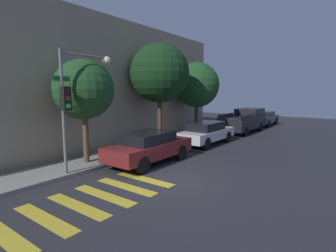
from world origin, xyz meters
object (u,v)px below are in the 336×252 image
sedan_far_end (264,118)px  tree_near_corner (84,90)px  sedan_middle (206,132)px  pickup_truck (244,120)px  tree_midblock (160,73)px  sedan_near_corner (149,147)px  traffic_light_pole (76,91)px  tree_far_end (197,85)px

sedan_far_end → tree_near_corner: bearing=173.7°
sedan_middle → tree_near_corner: tree_near_corner is taller
sedan_middle → tree_near_corner: bearing=164.0°
pickup_truck → tree_midblock: 9.44m
pickup_truck → sedan_far_end: bearing=-0.0°
sedan_near_corner → sedan_middle: (5.50, 0.00, -0.02)m
sedan_middle → pickup_truck: size_ratio=0.83×
traffic_light_pole → tree_midblock: 6.48m
pickup_truck → sedan_far_end: (5.43, -0.00, -0.21)m
sedan_near_corner → tree_near_corner: (-1.89, 2.12, 2.60)m
tree_midblock → sedan_far_end: bearing=-8.6°
sedan_middle → tree_far_end: bearing=42.1°
sedan_middle → sedan_far_end: bearing=0.0°
sedan_far_end → tree_midblock: 14.59m
sedan_middle → traffic_light_pole: bearing=171.4°
tree_midblock → traffic_light_pole: bearing=-172.3°
traffic_light_pole → pickup_truck: size_ratio=0.87×
sedan_near_corner → traffic_light_pole: bearing=156.0°
tree_midblock → tree_far_end: (4.37, 0.00, -0.60)m
sedan_middle → tree_midblock: (-2.02, 2.12, 3.63)m
sedan_near_corner → tree_far_end: 8.67m
sedan_middle → tree_midblock: tree_midblock is taller
traffic_light_pole → tree_near_corner: 1.29m
sedan_middle → tree_midblock: size_ratio=0.76×
traffic_light_pole → sedan_near_corner: (2.86, -1.27, -2.54)m
sedan_near_corner → pickup_truck: 12.02m
pickup_truck → tree_near_corner: bearing=171.3°
pickup_truck → sedan_far_end: size_ratio=1.26×
tree_far_end → sedan_far_end: bearing=-12.5°
pickup_truck → traffic_light_pole: bearing=175.1°
sedan_near_corner → sedan_far_end: 17.44m
pickup_truck → sedan_far_end: pickup_truck is taller
sedan_near_corner → tree_far_end: (7.85, 2.12, 3.01)m
sedan_middle → tree_near_corner: 8.12m
tree_near_corner → tree_midblock: bearing=-0.0°
tree_near_corner → tree_midblock: 5.46m
sedan_middle → sedan_far_end: size_ratio=1.05×
tree_far_end → pickup_truck: bearing=-27.0°
tree_near_corner → sedan_far_end: bearing=-6.3°
tree_midblock → pickup_truck: bearing=-14.0°
sedan_middle → sedan_far_end: (11.94, 0.00, -0.02)m
sedan_far_end → tree_near_corner: 19.62m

